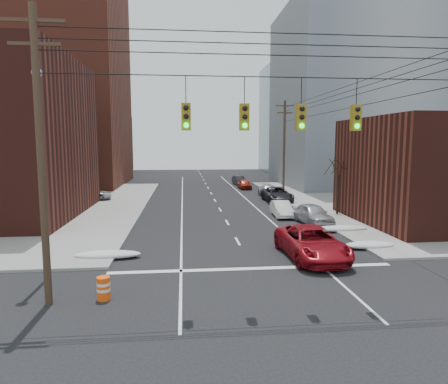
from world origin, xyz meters
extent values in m
plane|color=black|center=(0.00, 0.00, 0.00)|extent=(160.00, 160.00, 0.00)
cube|color=brown|center=(-24.00, 48.00, 15.00)|extent=(24.00, 20.00, 30.00)
cube|color=#471B15|center=(-26.00, 74.00, 6.00)|extent=(22.00, 18.00, 12.00)
cube|color=gray|center=(22.00, 44.00, 12.50)|extent=(22.00, 20.00, 25.00)
cube|color=gray|center=(24.00, 70.00, 11.00)|extent=(20.00, 18.00, 22.00)
cylinder|color=#473323|center=(-8.50, 3.00, 5.50)|extent=(0.28, 0.28, 11.00)
cube|color=#473323|center=(-8.50, 3.00, 10.40)|extent=(2.20, 0.12, 0.12)
cube|color=#473323|center=(-8.50, 3.00, 9.60)|extent=(1.80, 0.12, 0.12)
cylinder|color=#473323|center=(8.50, 34.00, 5.50)|extent=(0.28, 0.28, 11.00)
cube|color=#473323|center=(8.50, 34.00, 10.40)|extent=(2.20, 0.12, 0.12)
cube|color=#473323|center=(8.50, 34.00, 9.60)|extent=(1.80, 0.12, 0.12)
cylinder|color=black|center=(0.00, 3.00, 8.60)|extent=(17.00, 0.04, 0.04)
cylinder|color=black|center=(-3.20, 3.00, 8.10)|extent=(0.03, 0.03, 1.00)
cube|color=olive|center=(-3.20, 3.00, 7.10)|extent=(0.35, 0.30, 1.00)
sphere|color=black|center=(-3.20, 2.83, 7.42)|extent=(0.20, 0.20, 0.20)
sphere|color=black|center=(-3.20, 2.83, 7.10)|extent=(0.20, 0.20, 0.20)
sphere|color=#0CE526|center=(-3.20, 2.83, 6.78)|extent=(0.20, 0.20, 0.20)
cylinder|color=black|center=(-1.00, 3.00, 8.10)|extent=(0.03, 0.03, 1.00)
cube|color=olive|center=(-1.00, 3.00, 7.10)|extent=(0.35, 0.30, 1.00)
sphere|color=black|center=(-1.00, 2.83, 7.42)|extent=(0.20, 0.20, 0.20)
sphere|color=black|center=(-1.00, 2.83, 7.10)|extent=(0.20, 0.20, 0.20)
sphere|color=#0CE526|center=(-1.00, 2.83, 6.78)|extent=(0.20, 0.20, 0.20)
cylinder|color=black|center=(1.20, 3.00, 8.10)|extent=(0.03, 0.03, 1.00)
cube|color=olive|center=(1.20, 3.00, 7.10)|extent=(0.35, 0.30, 1.00)
sphere|color=black|center=(1.20, 2.83, 7.42)|extent=(0.20, 0.20, 0.20)
sphere|color=black|center=(1.20, 2.83, 7.10)|extent=(0.20, 0.20, 0.20)
sphere|color=#0CE526|center=(1.20, 2.83, 6.78)|extent=(0.20, 0.20, 0.20)
cylinder|color=black|center=(3.40, 3.00, 8.10)|extent=(0.03, 0.03, 1.00)
cube|color=olive|center=(3.40, 3.00, 7.10)|extent=(0.35, 0.30, 1.00)
sphere|color=black|center=(3.40, 2.83, 7.42)|extent=(0.20, 0.20, 0.20)
sphere|color=black|center=(3.40, 2.83, 7.10)|extent=(0.20, 0.20, 0.20)
sphere|color=#0CE526|center=(3.40, 2.83, 6.78)|extent=(0.20, 0.20, 0.20)
cylinder|color=gray|center=(-9.50, 6.00, 4.50)|extent=(0.18, 0.18, 9.00)
sphere|color=gray|center=(-9.50, 6.00, 9.10)|extent=(0.44, 0.44, 0.44)
cylinder|color=black|center=(9.60, 20.00, 1.75)|extent=(0.20, 0.20, 3.50)
cylinder|color=black|center=(9.98, 20.12, 4.07)|extent=(0.27, 0.82, 1.19)
cylinder|color=black|center=(9.82, 20.57, 4.16)|extent=(1.17, 0.54, 1.38)
cylinder|color=black|center=(9.17, 20.74, 4.19)|extent=(1.44, 1.00, 1.48)
cylinder|color=black|center=(9.20, 20.06, 4.07)|extent=(0.17, 0.84, 1.19)
cylinder|color=black|center=(9.15, 19.58, 4.16)|extent=(0.82, 0.99, 1.40)
cylinder|color=black|center=(9.66, 19.15, 4.19)|extent=(1.74, 0.21, 1.43)
cylinder|color=black|center=(9.93, 19.77, 4.07)|extent=(0.48, 0.73, 1.20)
ellipsoid|color=silver|center=(-7.40, 9.00, 0.21)|extent=(3.50, 1.08, 0.42)
ellipsoid|color=silver|center=(7.40, 9.50, 0.21)|extent=(3.00, 1.08, 0.42)
ellipsoid|color=silver|center=(7.40, 14.00, 0.21)|extent=(4.00, 1.08, 0.42)
imported|color=maroon|center=(3.44, 8.01, 0.83)|extent=(2.99, 6.09, 1.66)
imported|color=#B3B2B8|center=(6.40, 16.76, 0.78)|extent=(2.39, 4.74, 1.55)
imported|color=white|center=(4.80, 20.03, 0.64)|extent=(1.51, 3.96, 1.29)
imported|color=black|center=(6.40, 28.28, 0.77)|extent=(2.56, 5.54, 1.54)
imported|color=#AEAEB3|center=(6.40, 32.37, 0.67)|extent=(2.10, 4.70, 1.34)
imported|color=maroon|center=(4.80, 40.32, 0.64)|extent=(1.63, 3.78, 1.27)
imported|color=black|center=(4.80, 45.71, 0.65)|extent=(1.82, 4.08, 1.30)
imported|color=white|center=(-15.86, 25.23, 0.90)|extent=(4.61, 1.76, 1.50)
imported|color=#B8B8BD|center=(-13.17, 30.70, 0.77)|extent=(4.49, 2.11, 1.24)
imported|color=black|center=(-17.37, 21.15, 0.81)|extent=(4.90, 3.21, 1.32)
imported|color=#A7A6AB|center=(-17.63, 28.92, 0.89)|extent=(4.66, 3.34, 1.47)
cylinder|color=#FF510D|center=(-6.50, 3.25, 0.46)|extent=(0.54, 0.54, 0.93)
cylinder|color=white|center=(-6.50, 3.25, 0.65)|extent=(0.55, 0.55, 0.11)
cylinder|color=white|center=(-6.50, 3.25, 0.42)|extent=(0.55, 0.55, 0.11)
camera|label=1|loc=(-3.32, -12.20, 6.13)|focal=32.00mm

